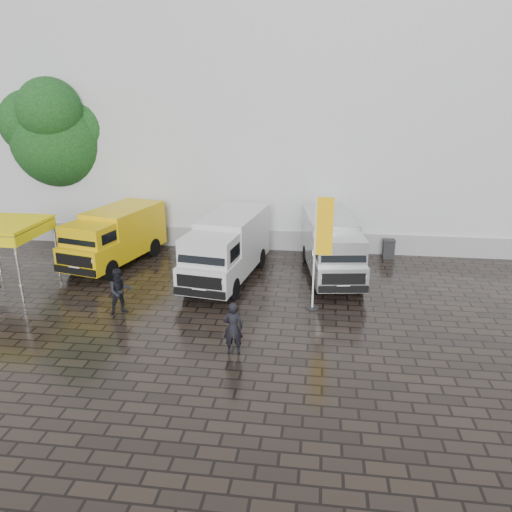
% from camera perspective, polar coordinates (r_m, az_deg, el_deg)
% --- Properties ---
extents(ground, '(120.00, 120.00, 0.00)m').
position_cam_1_polar(ground, '(18.17, 3.18, -7.03)').
color(ground, black).
rests_on(ground, ground).
extents(exhibition_hall, '(44.00, 16.00, 12.00)m').
position_cam_1_polar(exhibition_hall, '(32.41, 9.36, 15.09)').
color(exhibition_hall, silver).
rests_on(exhibition_hall, ground).
extents(hall_plinth, '(44.00, 0.15, 1.00)m').
position_cam_1_polar(hall_plinth, '(25.40, 9.13, 1.53)').
color(hall_plinth, gray).
rests_on(hall_plinth, ground).
extents(van_yellow, '(3.37, 5.90, 2.56)m').
position_cam_1_polar(van_yellow, '(23.98, -15.85, 1.97)').
color(van_yellow, '#DDB10B').
rests_on(van_yellow, ground).
extents(van_white, '(2.99, 6.54, 2.73)m').
position_cam_1_polar(van_white, '(21.23, -3.32, 0.78)').
color(van_white, silver).
rests_on(van_white, ground).
extents(van_silver, '(2.81, 6.13, 2.56)m').
position_cam_1_polar(van_silver, '(21.86, 8.63, 0.88)').
color(van_silver, '#B1B4B6').
rests_on(van_silver, ground).
extents(canopy_tent, '(3.02, 3.02, 2.76)m').
position_cam_1_polar(canopy_tent, '(22.56, -27.17, 2.98)').
color(canopy_tent, silver).
rests_on(canopy_tent, ground).
extents(flagpole, '(0.88, 0.50, 4.43)m').
position_cam_1_polar(flagpole, '(18.14, 7.28, 1.06)').
color(flagpole, black).
rests_on(flagpole, ground).
extents(tree, '(4.87, 4.87, 8.74)m').
position_cam_1_polar(tree, '(28.73, -21.63, 12.86)').
color(tree, black).
rests_on(tree, ground).
extents(wheelie_bin, '(0.56, 0.56, 0.94)m').
position_cam_1_polar(wheelie_bin, '(25.04, 14.92, 0.80)').
color(wheelie_bin, black).
rests_on(wheelie_bin, ground).
extents(person_front, '(0.68, 0.50, 1.70)m').
position_cam_1_polar(person_front, '(15.52, -2.65, -8.23)').
color(person_front, black).
rests_on(person_front, ground).
extents(person_tent, '(1.06, 1.00, 1.72)m').
position_cam_1_polar(person_tent, '(18.81, -15.29, -3.91)').
color(person_tent, black).
rests_on(person_tent, ground).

